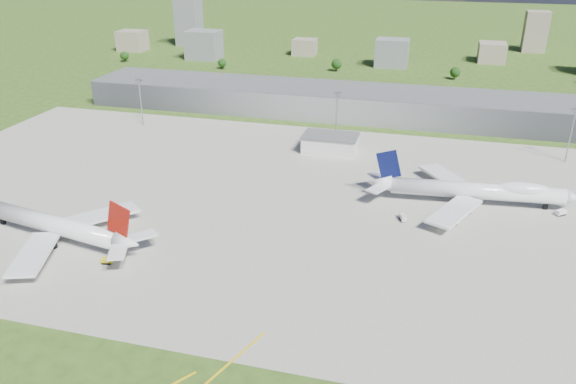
% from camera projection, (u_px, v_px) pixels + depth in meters
% --- Properties ---
extents(ground, '(1400.00, 1400.00, 0.00)m').
position_uv_depth(ground, '(330.00, 121.00, 323.71)').
color(ground, '#2E4B17').
rests_on(ground, ground).
extents(apron, '(360.00, 190.00, 0.08)m').
position_uv_depth(apron, '(301.00, 202.00, 224.61)').
color(apron, gray).
rests_on(apron, ground).
extents(terminal, '(300.00, 42.00, 15.00)m').
position_uv_depth(terminal, '(335.00, 101.00, 333.79)').
color(terminal, gray).
rests_on(terminal, ground).
extents(ops_building, '(26.00, 16.00, 8.00)m').
position_uv_depth(ops_building, '(330.00, 144.00, 275.74)').
color(ops_building, silver).
rests_on(ops_building, ground).
extents(mast_west, '(3.50, 2.00, 25.90)m').
position_uv_depth(mast_west, '(140.00, 94.00, 309.02)').
color(mast_west, gray).
rests_on(mast_west, ground).
extents(mast_center, '(3.50, 2.00, 25.90)m').
position_uv_depth(mast_center, '(337.00, 109.00, 283.25)').
color(mast_center, gray).
rests_on(mast_center, ground).
extents(mast_east, '(3.50, 2.00, 25.90)m').
position_uv_depth(mast_east, '(573.00, 126.00, 257.48)').
color(mast_east, gray).
rests_on(mast_east, ground).
extents(airliner_red_twin, '(74.87, 57.66, 20.64)m').
position_uv_depth(airliner_red_twin, '(55.00, 226.00, 194.33)').
color(airliner_red_twin, white).
rests_on(airliner_red_twin, ground).
extents(airliner_blue_quad, '(80.00, 62.51, 20.88)m').
position_uv_depth(airliner_blue_quad, '(476.00, 191.00, 220.33)').
color(airliner_blue_quad, white).
rests_on(airliner_blue_quad, ground).
extents(tug_yellow, '(3.85, 2.62, 1.77)m').
position_uv_depth(tug_yellow, '(107.00, 261.00, 181.87)').
color(tug_yellow, '#C2B50B').
rests_on(tug_yellow, ground).
extents(van_white_near, '(3.30, 4.80, 2.29)m').
position_uv_depth(van_white_near, '(403.00, 218.00, 209.40)').
color(van_white_near, silver).
rests_on(van_white_near, ground).
extents(van_white_far, '(4.35, 4.03, 2.16)m').
position_uv_depth(van_white_far, '(561.00, 213.00, 213.20)').
color(van_white_far, white).
rests_on(van_white_far, ground).
extents(bldg_far_w, '(24.00, 20.00, 18.00)m').
position_uv_depth(bldg_far_w, '(132.00, 41.00, 521.03)').
color(bldg_far_w, gray).
rests_on(bldg_far_w, ground).
extents(bldg_w, '(28.00, 22.00, 24.00)m').
position_uv_depth(bldg_w, '(204.00, 45.00, 483.45)').
color(bldg_w, slate).
rests_on(bldg_w, ground).
extents(bldg_cw, '(20.00, 18.00, 14.00)m').
position_uv_depth(bldg_cw, '(305.00, 47.00, 501.96)').
color(bldg_cw, gray).
rests_on(bldg_cw, ground).
extents(bldg_c, '(26.00, 20.00, 22.00)m').
position_uv_depth(bldg_c, '(392.00, 53.00, 455.17)').
color(bldg_c, slate).
rests_on(bldg_c, ground).
extents(bldg_ce, '(22.00, 24.00, 16.00)m').
position_uv_depth(bldg_ce, '(492.00, 52.00, 472.85)').
color(bldg_ce, gray).
rests_on(bldg_ce, ground).
extents(bldg_tall_w, '(22.00, 20.00, 44.00)m').
position_uv_depth(bldg_tall_w, '(189.00, 22.00, 541.45)').
color(bldg_tall_w, slate).
rests_on(bldg_tall_w, ground).
extents(bldg_tall_e, '(20.00, 18.00, 36.00)m').
position_uv_depth(bldg_tall_e, '(535.00, 32.00, 512.10)').
color(bldg_tall_e, gray).
rests_on(bldg_tall_e, ground).
extents(tree_far_w, '(7.20, 7.20, 8.80)m').
position_uv_depth(tree_far_w, '(125.00, 56.00, 473.95)').
color(tree_far_w, '#382314').
rests_on(tree_far_w, ground).
extents(tree_w, '(6.75, 6.75, 8.25)m').
position_uv_depth(tree_w, '(222.00, 63.00, 448.60)').
color(tree_w, '#382314').
rests_on(tree_w, ground).
extents(tree_c, '(8.10, 8.10, 9.90)m').
position_uv_depth(tree_c, '(336.00, 64.00, 440.30)').
color(tree_c, '#382314').
rests_on(tree_c, ground).
extents(tree_e, '(7.65, 7.65, 9.35)m').
position_uv_depth(tree_e, '(455.00, 72.00, 414.95)').
color(tree_e, '#382314').
rests_on(tree_e, ground).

